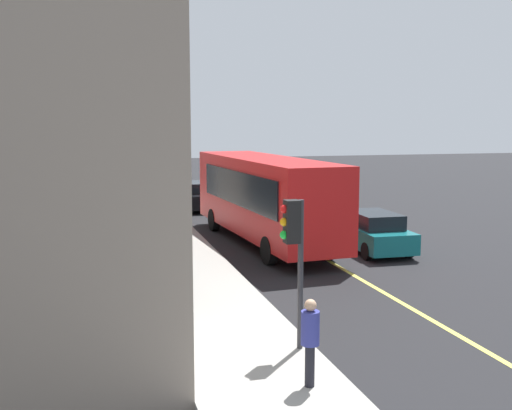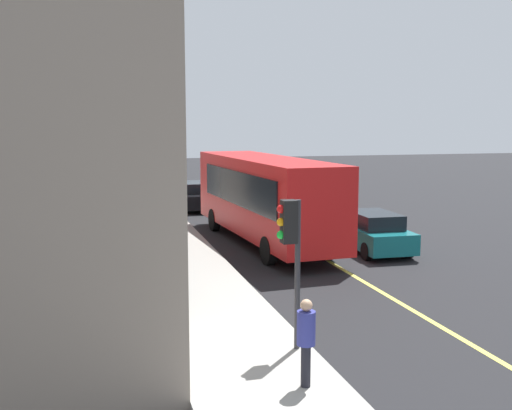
% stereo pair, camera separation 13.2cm
% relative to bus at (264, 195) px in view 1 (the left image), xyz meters
% --- Properties ---
extents(ground, '(120.00, 120.00, 0.00)m').
position_rel_bus_xyz_m(ground, '(-2.35, -1.35, -1.99)').
color(ground, black).
extents(sidewalk, '(80.00, 2.95, 0.15)m').
position_rel_bus_xyz_m(sidewalk, '(-2.35, 3.76, -1.91)').
color(sidewalk, '#9E9B93').
rests_on(sidewalk, ground).
extents(lane_centre_stripe, '(36.00, 0.16, 0.01)m').
position_rel_bus_xyz_m(lane_centre_stripe, '(-2.35, -1.35, -1.98)').
color(lane_centre_stripe, '#D8D14C').
rests_on(lane_centre_stripe, ground).
extents(bus, '(11.28, 3.28, 3.50)m').
position_rel_bus_xyz_m(bus, '(0.00, 0.00, 0.00)').
color(bus, red).
rests_on(bus, ground).
extents(traffic_light, '(0.30, 0.52, 3.20)m').
position_rel_bus_xyz_m(traffic_light, '(-11.78, 2.78, 0.55)').
color(traffic_light, '#2D2D33').
rests_on(traffic_light, sidewalk).
extents(car_teal, '(4.35, 1.96, 1.52)m').
position_rel_bus_xyz_m(car_teal, '(-2.52, -3.59, -1.24)').
color(car_teal, '#14666B').
rests_on(car_teal, ground).
extents(car_black, '(4.38, 2.01, 1.52)m').
position_rel_bus_xyz_m(car_black, '(10.42, 1.06, -1.24)').
color(car_black, black).
rests_on(car_black, ground).
extents(pedestrian_near_storefront, '(0.34, 0.34, 1.58)m').
position_rel_bus_xyz_m(pedestrian_near_storefront, '(-6.30, 4.26, -0.89)').
color(pedestrian_near_storefront, black).
rests_on(pedestrian_near_storefront, sidewalk).
extents(pedestrian_by_curb, '(0.34, 0.34, 1.64)m').
position_rel_bus_xyz_m(pedestrian_by_curb, '(-13.63, 3.09, -0.85)').
color(pedestrian_by_curb, black).
rests_on(pedestrian_by_curb, sidewalk).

